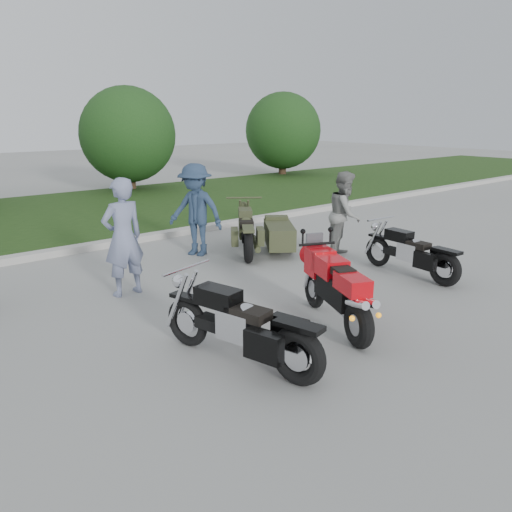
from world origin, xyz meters
TOP-DOWN VIEW (x-y plane):
  - ground at (0.00, 0.00)m, footprint 80.00×80.00m
  - curb at (0.00, 6.00)m, footprint 60.00×0.30m
  - grass_strip at (0.00, 10.15)m, footprint 60.00×8.00m
  - tree_mid_right at (4.00, 13.50)m, footprint 3.60×3.60m
  - tree_far_right at (12.00, 13.50)m, footprint 3.60×3.60m
  - sportbike_red at (0.41, -0.32)m, footprint 0.99×1.98m
  - cruiser_left at (-1.29, -0.41)m, footprint 0.80×2.31m
  - cruiser_right at (3.25, 0.31)m, footprint 0.39×2.13m
  - cruiser_sidecar at (2.21, 3.31)m, footprint 1.90×2.19m
  - person_stripe at (-1.28, 2.81)m, footprint 0.75×0.52m
  - person_grey at (3.40, 2.13)m, footprint 1.10×1.04m
  - person_denim at (0.98, 4.15)m, footprint 1.20×1.45m

SIDE VIEW (x-z plane):
  - ground at x=0.00m, z-range 0.00..0.00m
  - grass_strip at x=0.00m, z-range 0.00..0.14m
  - curb at x=0.00m, z-range 0.00..0.15m
  - cruiser_right at x=3.25m, z-range 0.01..0.83m
  - cruiser_sidecar at x=2.21m, z-range -0.03..0.88m
  - cruiser_left at x=-1.29m, z-range 0.01..0.91m
  - sportbike_red at x=0.41m, z-range 0.09..1.08m
  - person_grey at x=3.40m, z-range 0.00..1.79m
  - person_denim at x=0.98m, z-range 0.00..1.95m
  - person_stripe at x=-1.28m, z-range 0.00..1.96m
  - tree_mid_right at x=4.00m, z-range 0.19..4.19m
  - tree_far_right at x=12.00m, z-range 0.19..4.19m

